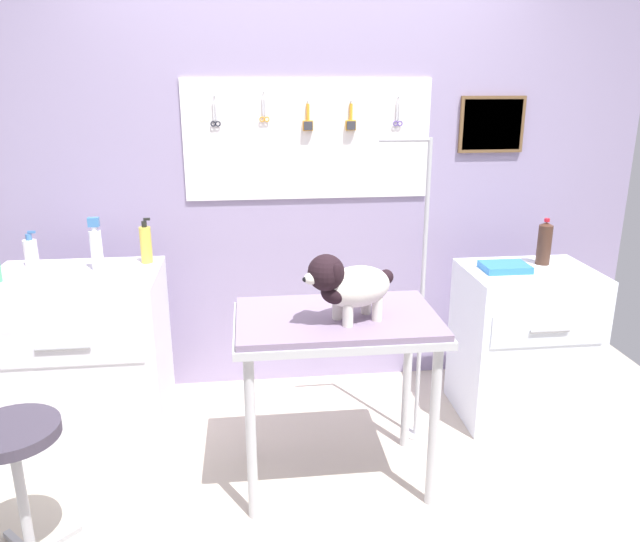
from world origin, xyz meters
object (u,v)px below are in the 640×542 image
at_px(stool, 14,452).
at_px(grooming_table, 337,335).
at_px(soda_bottle, 544,243).
at_px(grooming_arm, 420,308).
at_px(counter_left, 84,361).
at_px(dog, 348,285).
at_px(cabinet_right, 523,343).

bearing_deg(stool, grooming_table, 16.53).
bearing_deg(soda_bottle, stool, -158.92).
relative_size(grooming_arm, soda_bottle, 6.11).
bearing_deg(soda_bottle, counter_left, -177.16).
bearing_deg(grooming_table, dog, -66.20).
distance_m(grooming_table, stool, 1.34).
distance_m(stool, soda_bottle, 2.70).
height_order(dog, soda_bottle, dog).
relative_size(grooming_table, cabinet_right, 1.07).
xyz_separation_m(grooming_table, dog, (0.03, -0.08, 0.26)).
height_order(stool, soda_bottle, soda_bottle).
relative_size(grooming_arm, counter_left, 1.70).
bearing_deg(cabinet_right, counter_left, -179.40).
bearing_deg(counter_left, stool, -93.24).
relative_size(dog, soda_bottle, 1.63).
xyz_separation_m(cabinet_right, soda_bottle, (0.11, 0.10, 0.54)).
bearing_deg(dog, grooming_arm, 41.97).
xyz_separation_m(grooming_table, counter_left, (-1.22, 0.46, -0.27)).
bearing_deg(soda_bottle, cabinet_right, -138.90).
bearing_deg(grooming_table, stool, -163.47).
distance_m(grooming_table, cabinet_right, 1.25).
distance_m(grooming_arm, stool, 1.87).
height_order(grooming_arm, soda_bottle, grooming_arm).
bearing_deg(grooming_table, soda_bottle, 25.52).
height_order(dog, counter_left, dog).
bearing_deg(stool, soda_bottle, 21.08).
distance_m(dog, soda_bottle, 1.36).
xyz_separation_m(grooming_arm, counter_left, (-1.68, 0.15, -0.27)).
height_order(grooming_table, soda_bottle, soda_bottle).
relative_size(grooming_arm, dog, 3.74).
distance_m(dog, counter_left, 1.46).
distance_m(grooming_arm, cabinet_right, 0.73).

